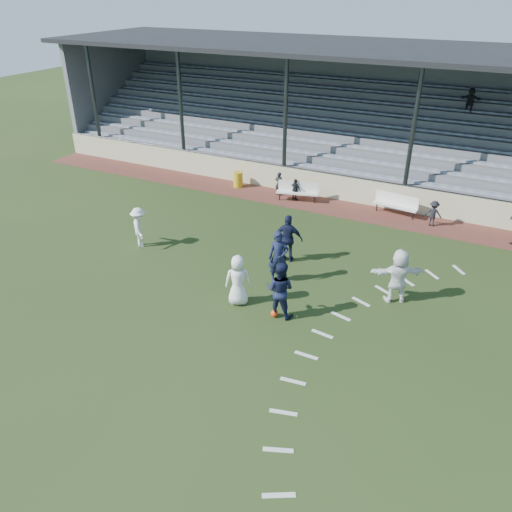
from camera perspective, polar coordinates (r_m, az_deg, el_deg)
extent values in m
plane|color=#233415|center=(15.50, -4.18, -8.23)|extent=(90.00, 90.00, 0.00)
cube|color=#542821|center=(23.90, 8.65, 5.58)|extent=(34.00, 2.00, 0.02)
cube|color=beige|center=(24.61, 9.55, 7.69)|extent=(34.00, 0.18, 1.20)
cube|color=white|center=(24.14, 4.72, 7.19)|extent=(2.04, 0.89, 0.06)
cube|color=white|center=(24.24, 4.94, 7.91)|extent=(1.95, 0.56, 0.54)
cylinder|color=#2D3035|center=(24.33, 2.70, 6.85)|extent=(0.06, 0.06, 0.40)
cylinder|color=#2D3035|center=(24.14, 6.71, 6.50)|extent=(0.06, 0.06, 0.40)
cube|color=white|center=(23.43, 15.62, 5.50)|extent=(2.04, 0.67, 0.06)
cube|color=white|center=(23.54, 15.81, 6.24)|extent=(1.99, 0.33, 0.54)
cylinder|color=#2D3035|center=(23.77, 13.63, 5.50)|extent=(0.06, 0.06, 0.40)
cylinder|color=#2D3035|center=(23.30, 17.49, 4.46)|extent=(0.06, 0.06, 0.40)
cylinder|color=gold|center=(25.94, -2.06, 8.74)|extent=(0.49, 0.49, 0.78)
sphere|color=#E93B0D|center=(15.89, 2.11, -6.57)|extent=(0.24, 0.24, 0.24)
imported|color=white|center=(16.12, -2.07, -2.78)|extent=(1.01, 0.87, 1.74)
imported|color=#131935|center=(17.25, 2.58, -0.16)|extent=(0.83, 0.71, 1.93)
imported|color=#131935|center=(15.52, 2.75, -3.86)|extent=(0.95, 0.76, 1.89)
imported|color=white|center=(20.25, -13.18, 3.21)|extent=(1.16, 1.19, 1.63)
imported|color=#131935|center=(18.61, 3.70, 1.99)|extent=(1.16, 0.66, 1.87)
imported|color=white|center=(16.85, 15.93, -2.19)|extent=(1.82, 1.31, 1.90)
imported|color=black|center=(24.81, 2.66, 8.26)|extent=(0.43, 0.29, 1.18)
imported|color=black|center=(24.25, 4.51, 7.56)|extent=(0.67, 0.40, 1.07)
imported|color=black|center=(22.82, 19.60, 4.61)|extent=(0.75, 0.45, 1.14)
cube|color=slate|center=(25.11, 9.94, 8.09)|extent=(34.00, 0.80, 1.20)
cube|color=gray|center=(24.98, 10.14, 9.55)|extent=(33.00, 0.28, 0.10)
cube|color=slate|center=(25.76, 10.53, 9.05)|extent=(34.00, 0.80, 1.60)
cube|color=gray|center=(25.59, 10.77, 10.90)|extent=(33.00, 0.28, 0.10)
cube|color=slate|center=(26.43, 11.09, 9.96)|extent=(34.00, 0.80, 2.00)
cube|color=gray|center=(26.21, 11.37, 12.19)|extent=(33.00, 0.28, 0.10)
cube|color=slate|center=(27.10, 11.62, 10.83)|extent=(34.00, 0.80, 2.40)
cube|color=gray|center=(26.85, 11.95, 13.42)|extent=(33.00, 0.28, 0.10)
cube|color=slate|center=(27.79, 12.14, 11.66)|extent=(34.00, 0.80, 2.80)
cube|color=gray|center=(27.50, 12.51, 14.59)|extent=(33.00, 0.28, 0.10)
cube|color=slate|center=(28.48, 12.63, 12.44)|extent=(34.00, 0.80, 3.20)
cube|color=gray|center=(28.17, 13.05, 15.70)|extent=(33.00, 0.28, 0.10)
cube|color=slate|center=(29.17, 13.10, 13.19)|extent=(34.00, 0.80, 3.60)
cube|color=gray|center=(28.85, 13.57, 16.76)|extent=(33.00, 0.28, 0.10)
cube|color=slate|center=(29.88, 13.55, 13.90)|extent=(34.00, 0.80, 4.00)
cube|color=gray|center=(29.54, 14.07, 17.77)|extent=(33.00, 0.28, 0.10)
cube|color=slate|center=(30.59, 13.98, 14.57)|extent=(34.00, 0.80, 4.40)
cube|color=gray|center=(30.24, 14.56, 18.73)|extent=(33.00, 0.28, 0.10)
cube|color=slate|center=(30.94, 14.49, 16.58)|extent=(34.00, 0.40, 6.40)
cube|color=slate|center=(35.50, -15.91, 17.90)|extent=(0.30, 7.80, 6.40)
cube|color=black|center=(26.69, 13.27, 22.09)|extent=(34.60, 9.00, 0.22)
cylinder|color=#2D3035|center=(31.48, -17.99, 16.41)|extent=(0.20, 0.20, 6.50)
cylinder|color=#2D3035|center=(27.73, -8.54, 15.91)|extent=(0.20, 0.20, 6.50)
cylinder|color=#2D3035|center=(24.88, 3.35, 14.68)|extent=(0.20, 0.20, 6.50)
cylinder|color=#2D3035|center=(23.26, 17.35, 12.44)|extent=(0.20, 0.20, 6.50)
cylinder|color=#2D3035|center=(24.39, 9.67, 9.11)|extent=(34.00, 0.05, 0.05)
imported|color=black|center=(28.00, 23.32, 16.08)|extent=(1.14, 0.52, 1.18)
cube|color=silver|center=(19.86, 22.16, -1.46)|extent=(0.54, 0.61, 0.01)
cube|color=silver|center=(19.21, 19.47, -1.99)|extent=(0.59, 0.56, 0.01)
cube|color=silver|center=(18.50, 16.86, -2.77)|extent=(0.64, 0.51, 0.01)
cube|color=silver|center=(17.76, 14.33, -3.81)|extent=(0.67, 0.44, 0.01)
cube|color=silver|center=(16.98, 11.92, -5.14)|extent=(0.70, 0.37, 0.01)
cube|color=silver|center=(16.18, 9.66, -6.79)|extent=(0.71, 0.29, 0.01)
cube|color=silver|center=(15.35, 7.59, -8.81)|extent=(0.71, 0.21, 0.01)
cube|color=silver|center=(14.53, 5.77, -11.22)|extent=(0.70, 0.12, 0.01)
cube|color=silver|center=(13.71, 4.26, -14.08)|extent=(0.71, 0.21, 0.01)
cube|color=silver|center=(12.91, 3.14, -17.42)|extent=(0.71, 0.29, 0.01)
cube|color=silver|center=(12.15, 2.55, -21.27)|extent=(0.70, 0.37, 0.01)
cube|color=silver|center=(11.45, 2.62, -25.65)|extent=(0.67, 0.44, 0.01)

